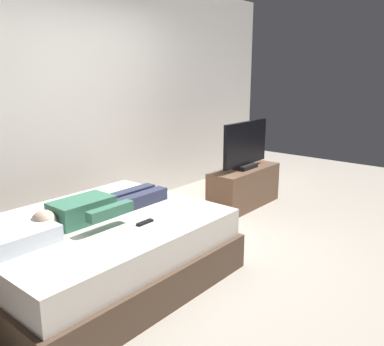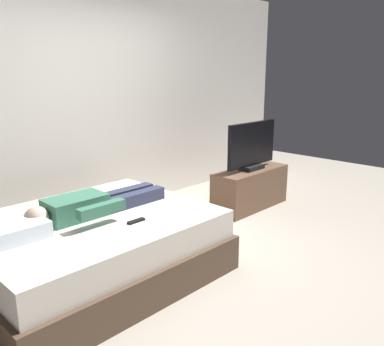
{
  "view_description": "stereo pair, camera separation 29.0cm",
  "coord_description": "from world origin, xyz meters",
  "px_view_note": "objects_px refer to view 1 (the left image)",
  "views": [
    {
      "loc": [
        -2.63,
        -2.15,
        1.7
      ],
      "look_at": [
        0.41,
        0.39,
        0.69
      ],
      "focal_mm": 37.75,
      "sensor_mm": 36.0,
      "label": 1
    },
    {
      "loc": [
        -2.44,
        -2.37,
        1.7
      ],
      "look_at": [
        0.41,
        0.39,
        0.69
      ],
      "focal_mm": 37.75,
      "sensor_mm": 36.0,
      "label": 2
    }
  ],
  "objects_px": {
    "tv_stand": "(244,187)",
    "tv": "(245,146)",
    "pillow": "(19,237)",
    "remote": "(145,222)",
    "bed": "(99,251)",
    "person": "(97,207)"
  },
  "relations": [
    {
      "from": "tv_stand",
      "to": "tv",
      "type": "height_order",
      "value": "tv"
    },
    {
      "from": "person",
      "to": "tv",
      "type": "relative_size",
      "value": 1.43
    },
    {
      "from": "bed",
      "to": "pillow",
      "type": "bearing_deg",
      "value": 180.0
    },
    {
      "from": "pillow",
      "to": "remote",
      "type": "distance_m",
      "value": 0.91
    },
    {
      "from": "remote",
      "to": "tv",
      "type": "height_order",
      "value": "tv"
    },
    {
      "from": "bed",
      "to": "pillow",
      "type": "distance_m",
      "value": 0.74
    },
    {
      "from": "remote",
      "to": "tv",
      "type": "bearing_deg",
      "value": 12.55
    },
    {
      "from": "person",
      "to": "remote",
      "type": "bearing_deg",
      "value": -69.53
    },
    {
      "from": "pillow",
      "to": "tv",
      "type": "bearing_deg",
      "value": 2.36
    },
    {
      "from": "bed",
      "to": "person",
      "type": "bearing_deg",
      "value": 54.56
    },
    {
      "from": "tv_stand",
      "to": "tv",
      "type": "distance_m",
      "value": 0.53
    },
    {
      "from": "person",
      "to": "tv_stand",
      "type": "bearing_deg",
      "value": 2.06
    },
    {
      "from": "tv_stand",
      "to": "tv",
      "type": "xyz_separation_m",
      "value": [
        0.0,
        -0.0,
        0.53
      ]
    },
    {
      "from": "remote",
      "to": "tv",
      "type": "distance_m",
      "value": 2.26
    },
    {
      "from": "tv_stand",
      "to": "remote",
      "type": "bearing_deg",
      "value": -167.45
    },
    {
      "from": "tv",
      "to": "pillow",
      "type": "bearing_deg",
      "value": -177.64
    },
    {
      "from": "pillow",
      "to": "tv_stand",
      "type": "xyz_separation_m",
      "value": [
        3.03,
        0.12,
        -0.35
      ]
    },
    {
      "from": "bed",
      "to": "tv",
      "type": "xyz_separation_m",
      "value": [
        2.38,
        0.12,
        0.52
      ]
    },
    {
      "from": "tv_stand",
      "to": "bed",
      "type": "bearing_deg",
      "value": -176.99
    },
    {
      "from": "tv_stand",
      "to": "person",
      "type": "bearing_deg",
      "value": -177.94
    },
    {
      "from": "person",
      "to": "tv_stand",
      "type": "relative_size",
      "value": 1.15
    },
    {
      "from": "remote",
      "to": "person",
      "type": "bearing_deg",
      "value": 110.47
    }
  ]
}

